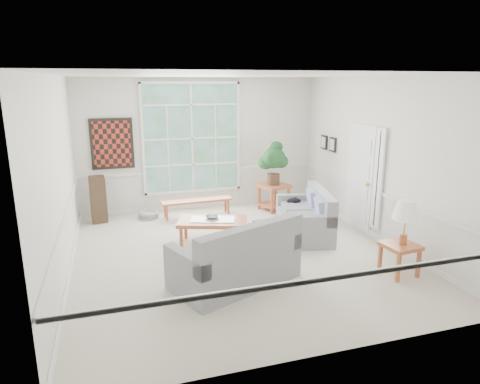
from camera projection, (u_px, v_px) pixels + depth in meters
name	position (u px, v px, depth m)	size (l,w,h in m)	color
floor	(238.00, 254.00, 7.44)	(5.50, 6.00, 0.01)	beige
ceiling	(238.00, 75.00, 6.69)	(5.50, 6.00, 0.02)	white
wall_back	(200.00, 144.00, 9.84)	(5.50, 0.02, 3.00)	silver
wall_front	(324.00, 226.00, 4.29)	(5.50, 0.02, 3.00)	silver
wall_left	(59.00, 180.00, 6.29)	(0.02, 6.00, 3.00)	silver
wall_right	(381.00, 160.00, 7.84)	(0.02, 6.00, 3.00)	silver
window_back	(192.00, 138.00, 9.71)	(2.30, 0.08, 2.40)	white
entry_door	(359.00, 178.00, 8.50)	(0.08, 0.90, 2.10)	white
door_sidelight	(379.00, 179.00, 7.89)	(0.08, 0.26, 1.90)	white
wall_art	(112.00, 144.00, 9.22)	(0.90, 0.06, 1.10)	#5A1C14
wall_frame_near	(332.00, 145.00, 9.44)	(0.04, 0.26, 0.32)	black
wall_frame_far	(324.00, 142.00, 9.81)	(0.04, 0.26, 0.32)	black
loveseat_right	(304.00, 213.00, 8.24)	(0.85, 1.64, 0.89)	gray
loveseat_front	(235.00, 251.00, 6.25)	(1.83, 0.95, 0.99)	gray
coffee_table	(213.00, 232.00, 7.84)	(1.24, 0.68, 0.46)	#AE552F
pewter_bowl	(212.00, 217.00, 7.85)	(0.28, 0.28, 0.07)	gray
window_bench	(197.00, 208.00, 9.49)	(1.56, 0.30, 0.36)	#AE552F
end_table	(274.00, 197.00, 9.90)	(0.61, 0.61, 0.61)	#AE552F
houseplant	(274.00, 163.00, 9.70)	(0.58, 0.58, 1.00)	#1C4823
side_table	(399.00, 259.00, 6.58)	(0.49, 0.49, 0.50)	#AE552F
table_lamp	(405.00, 222.00, 6.44)	(0.40, 0.40, 0.68)	white
pet_bed	(149.00, 215.00, 9.38)	(0.45, 0.45, 0.13)	gray
floor_speaker	(98.00, 199.00, 8.97)	(0.31, 0.25, 1.00)	#3D2B1C
cat	(294.00, 201.00, 8.78)	(0.31, 0.22, 0.14)	black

